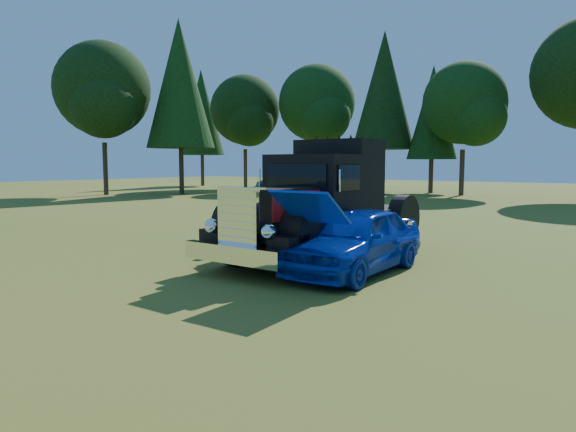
{
  "coord_description": "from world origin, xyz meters",
  "views": [
    {
      "loc": [
        8.31,
        -9.28,
        2.38
      ],
      "look_at": [
        1.16,
        0.45,
        1.14
      ],
      "focal_mm": 32.0,
      "sensor_mm": 36.0,
      "label": 1
    }
  ],
  "objects_px": {
    "spectator_near": "(248,219)",
    "spectator_far": "(269,217)",
    "diamond_t_truck": "(321,207)",
    "distant_teal_car": "(284,183)",
    "hotrod_coupe": "(355,240)"
  },
  "relations": [
    {
      "from": "diamond_t_truck",
      "to": "spectator_near",
      "type": "height_order",
      "value": "diamond_t_truck"
    },
    {
      "from": "hotrod_coupe",
      "to": "spectator_far",
      "type": "relative_size",
      "value": 2.44
    },
    {
      "from": "diamond_t_truck",
      "to": "spectator_far",
      "type": "distance_m",
      "value": 1.96
    },
    {
      "from": "spectator_near",
      "to": "spectator_far",
      "type": "distance_m",
      "value": 0.6
    },
    {
      "from": "spectator_far",
      "to": "distant_teal_car",
      "type": "height_order",
      "value": "spectator_far"
    },
    {
      "from": "hotrod_coupe",
      "to": "spectator_far",
      "type": "distance_m",
      "value": 3.79
    },
    {
      "from": "diamond_t_truck",
      "to": "hotrod_coupe",
      "type": "height_order",
      "value": "diamond_t_truck"
    },
    {
      "from": "hotrod_coupe",
      "to": "distant_teal_car",
      "type": "bearing_deg",
      "value": 129.55
    },
    {
      "from": "spectator_near",
      "to": "spectator_far",
      "type": "bearing_deg",
      "value": -33.12
    },
    {
      "from": "diamond_t_truck",
      "to": "distant_teal_car",
      "type": "xyz_separation_m",
      "value": [
        -18.71,
        23.47,
        -0.53
      ]
    },
    {
      "from": "spectator_near",
      "to": "spectator_far",
      "type": "relative_size",
      "value": 0.93
    },
    {
      "from": "spectator_far",
      "to": "distant_teal_car",
      "type": "bearing_deg",
      "value": 73.95
    },
    {
      "from": "diamond_t_truck",
      "to": "spectator_far",
      "type": "xyz_separation_m",
      "value": [
        -1.9,
        0.3,
        -0.4
      ]
    },
    {
      "from": "hotrod_coupe",
      "to": "spectator_far",
      "type": "xyz_separation_m",
      "value": [
        -3.51,
        1.43,
        0.16
      ]
    },
    {
      "from": "diamond_t_truck",
      "to": "distant_teal_car",
      "type": "relative_size",
      "value": 1.58
    }
  ]
}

